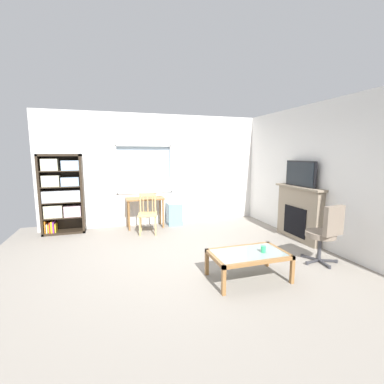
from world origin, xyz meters
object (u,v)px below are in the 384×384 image
wooden_chair (148,213)px  plastic_drawer_unit (174,214)px  desk_under_window (145,203)px  coffee_table (248,256)px  bookshelf (62,192)px  tv (300,174)px  sippy_cup (263,249)px  office_chair (325,231)px  fireplace (299,213)px

wooden_chair → plastic_drawer_unit: bearing=36.9°
desk_under_window → coffee_table: (1.06, -3.18, -0.26)m
plastic_drawer_unit → wooden_chair: bearing=-143.1°
coffee_table → desk_under_window: bearing=108.4°
bookshelf → tv: size_ratio=2.14×
coffee_table → bookshelf: bearing=131.5°
wooden_chair → coffee_table: wooden_chair is taller
wooden_chair → sippy_cup: bearing=-64.9°
office_chair → coffee_table: (-1.47, -0.10, -0.21)m
bookshelf → office_chair: 5.42m
sippy_cup → coffee_table: bearing=165.9°
plastic_drawer_unit → sippy_cup: plastic_drawer_unit is taller
desk_under_window → plastic_drawer_unit: (0.74, 0.05, -0.34)m
fireplace → tv: size_ratio=1.54×
coffee_table → sippy_cup: sippy_cup is taller
wooden_chair → fireplace: (2.97, -1.38, 0.11)m
tv → bookshelf: bearing=157.3°
wooden_chair → sippy_cup: wooden_chair is taller
plastic_drawer_unit → tv: tv is taller
bookshelf → sippy_cup: bearing=-47.0°
wooden_chair → fireplace: size_ratio=0.70×
desk_under_window → coffee_table: desk_under_window is taller
desk_under_window → coffee_table: bearing=-71.6°
fireplace → sippy_cup: bearing=-141.8°
bookshelf → coffee_table: 4.43m
tv → coffee_table: (-1.89, -1.28, -1.05)m
fireplace → desk_under_window: bearing=147.4°
coffee_table → sippy_cup: size_ratio=12.19×
desk_under_window → fireplace: bearing=-32.6°
plastic_drawer_unit → bookshelf: bearing=178.8°
bookshelf → fireplace: size_ratio=1.40×
coffee_table → sippy_cup: 0.24m
plastic_drawer_unit → coffee_table: plastic_drawer_unit is taller
desk_under_window → coffee_table: size_ratio=0.83×
plastic_drawer_unit → tv: bearing=-41.5°
fireplace → tv: (-0.02, 0.00, 0.83)m
sippy_cup → bookshelf: bearing=133.0°
desk_under_window → sippy_cup: desk_under_window is taller
wooden_chair → tv: 3.40m
plastic_drawer_unit → sippy_cup: size_ratio=6.14×
office_chair → coffee_table: bearing=-176.0°
desk_under_window → tv: bearing=-32.8°
desk_under_window → tv: 3.59m
bookshelf → desk_under_window: 1.88m
desk_under_window → plastic_drawer_unit: bearing=3.9°
desk_under_window → office_chair: (2.52, -3.08, -0.06)m
desk_under_window → office_chair: 3.98m
wooden_chair → sippy_cup: 3.00m
desk_under_window → office_chair: office_chair is taller
office_chair → bookshelf: bearing=143.9°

